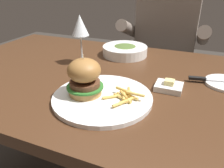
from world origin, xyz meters
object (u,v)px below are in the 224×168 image
object	(u,v)px
main_plate	(102,97)
butter_dish	(169,86)
wine_glass	(80,27)
soup_bowl	(125,50)
burger_sandwich	(85,77)
table_knife	(212,80)
diner_person	(163,62)

from	to	relation	value
main_plate	butter_dish	distance (m)	0.23
wine_glass	soup_bowl	size ratio (longest dim) A/B	0.97
burger_sandwich	soup_bowl	distance (m)	0.44
butter_dish	wine_glass	bearing A→B (deg)	164.78
wine_glass	table_knife	world-z (taller)	wine_glass
wine_glass	table_knife	distance (m)	0.55
burger_sandwich	main_plate	bearing A→B (deg)	9.54
table_knife	burger_sandwich	bearing A→B (deg)	-144.53
butter_dish	soup_bowl	xyz separation A→B (m)	(-0.26, 0.28, 0.01)
burger_sandwich	table_knife	xyz separation A→B (m)	(0.37, 0.26, -0.06)
wine_glass	table_knife	xyz separation A→B (m)	(0.53, -0.00, -0.14)
butter_dish	table_knife	bearing A→B (deg)	38.62
soup_bowl	diner_person	world-z (taller)	diner_person
soup_bowl	burger_sandwich	bearing A→B (deg)	-87.01
soup_bowl	butter_dish	bearing A→B (deg)	-47.31
main_plate	diner_person	xyz separation A→B (m)	(0.04, 0.87, -0.18)
table_knife	soup_bowl	world-z (taller)	soup_bowl
table_knife	butter_dish	world-z (taller)	butter_dish
table_knife	soup_bowl	xyz separation A→B (m)	(-0.39, 0.17, 0.01)
burger_sandwich	table_knife	world-z (taller)	burger_sandwich
main_plate	butter_dish	world-z (taller)	butter_dish
main_plate	table_knife	distance (m)	0.41
wine_glass	butter_dish	size ratio (longest dim) A/B	2.33
burger_sandwich	diner_person	size ratio (longest dim) A/B	0.11
burger_sandwich	table_knife	distance (m)	0.46
main_plate	soup_bowl	distance (m)	0.44
butter_dish	soup_bowl	size ratio (longest dim) A/B	0.42
main_plate	table_knife	size ratio (longest dim) A/B	1.58
wine_glass	diner_person	distance (m)	0.75
butter_dish	main_plate	bearing A→B (deg)	-140.87
soup_bowl	wine_glass	bearing A→B (deg)	-129.02
soup_bowl	diner_person	xyz separation A→B (m)	(0.12, 0.44, -0.20)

